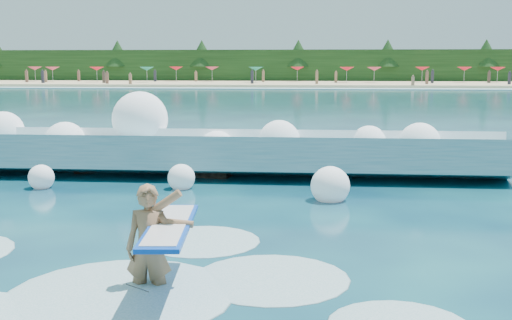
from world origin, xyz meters
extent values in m
plane|color=#07223F|center=(0.00, 0.00, 0.00)|extent=(200.00, 200.00, 0.00)
cube|color=tan|center=(0.00, 78.00, 0.20)|extent=(140.00, 20.00, 0.40)
cube|color=silver|center=(0.00, 67.00, 0.04)|extent=(140.00, 5.00, 0.08)
cube|color=black|center=(0.00, 88.00, 2.50)|extent=(140.00, 4.00, 5.00)
cube|color=teal|center=(-1.22, 7.11, 0.45)|extent=(17.83, 2.72, 1.49)
cube|color=white|center=(-1.22, 7.91, 0.89)|extent=(17.83, 1.26, 0.69)
cube|color=black|center=(-3.35, 7.94, 0.39)|extent=(2.48, 2.19, 1.12)
cube|color=black|center=(-0.35, 7.14, 0.30)|extent=(1.73, 1.46, 0.86)
cube|color=black|center=(2.35, 8.34, 0.42)|extent=(2.18, 2.18, 1.20)
imported|color=#8E6342|center=(0.41, -1.93, 0.57)|extent=(0.64, 0.43, 1.74)
cube|color=#0B43BF|center=(0.69, -1.88, 0.87)|extent=(0.76, 2.42, 0.06)
cube|color=white|center=(0.69, -1.88, 0.89)|extent=(0.64, 2.21, 0.06)
cylinder|color=black|center=(0.59, -3.13, 0.45)|extent=(0.01, 0.91, 0.43)
sphere|color=white|center=(-6.38, 7.62, 1.07)|extent=(1.18, 1.18, 1.18)
sphere|color=white|center=(-4.40, 7.25, 0.81)|extent=(1.20, 1.20, 1.20)
sphere|color=white|center=(-2.37, 7.78, 1.45)|extent=(1.59, 1.59, 1.59)
sphere|color=white|center=(-0.05, 7.15, 0.69)|extent=(1.04, 1.04, 1.04)
sphere|color=white|center=(1.65, 7.29, 0.94)|extent=(1.13, 1.13, 1.13)
sphere|color=white|center=(4.10, 7.48, 0.86)|extent=(0.99, 0.99, 0.99)
sphere|color=white|center=(5.39, 7.02, 0.94)|extent=(1.11, 1.11, 1.11)
sphere|color=white|center=(-4.06, 4.80, 0.27)|extent=(0.63, 0.63, 0.63)
sphere|color=white|center=(-0.62, 5.05, 0.27)|extent=(0.67, 0.67, 0.67)
sphere|color=white|center=(2.98, 4.02, 0.33)|extent=(0.88, 0.88, 0.88)
ellipsoid|color=silver|center=(0.07, -2.20, 0.00)|extent=(3.09, 3.09, 0.15)
ellipsoid|color=silver|center=(2.03, -1.35, 0.00)|extent=(2.27, 2.27, 0.11)
ellipsoid|color=silver|center=(0.69, 0.48, 0.00)|extent=(2.06, 2.06, 0.10)
cone|color=#C43955|center=(-38.12, 80.69, 2.25)|extent=(2.00, 2.00, 0.50)
cone|color=#C43955|center=(-34.45, 78.21, 2.25)|extent=(2.00, 2.00, 0.50)
cone|color=red|center=(-27.81, 77.64, 2.25)|extent=(2.00, 2.00, 0.50)
cone|color=#137B68|center=(-20.67, 77.60, 2.25)|extent=(2.00, 2.00, 0.50)
cone|color=red|center=(-17.61, 82.48, 2.25)|extent=(2.00, 2.00, 0.50)
cone|color=#C43955|center=(-12.32, 82.42, 2.25)|extent=(2.00, 2.00, 0.50)
cone|color=#137B68|center=(-5.56, 78.08, 2.25)|extent=(2.00, 2.00, 0.50)
cone|color=red|center=(0.02, 81.78, 2.25)|extent=(2.00, 2.00, 0.50)
cone|color=red|center=(6.81, 78.25, 2.25)|extent=(2.00, 2.00, 0.50)
cone|color=#C43955|center=(10.51, 78.44, 2.25)|extent=(2.00, 2.00, 0.50)
cone|color=red|center=(17.46, 82.02, 2.25)|extent=(2.00, 2.00, 0.50)
cone|color=red|center=(23.01, 81.13, 2.25)|extent=(2.00, 2.00, 0.50)
cone|color=red|center=(27.08, 79.72, 2.25)|extent=(2.00, 2.00, 0.50)
cube|color=#3F332D|center=(-21.83, 69.79, 0.87)|extent=(0.35, 0.22, 1.58)
cube|color=#8C664C|center=(5.83, 74.97, 1.10)|extent=(0.35, 0.22, 1.40)
cube|color=#3F332D|center=(-3.50, 70.27, 1.15)|extent=(0.35, 0.22, 1.50)
cube|color=#8C664C|center=(-4.25, 78.34, 1.20)|extent=(0.35, 0.22, 1.60)
cube|color=brown|center=(-6.39, 72.94, 1.16)|extent=(0.35, 0.22, 1.51)
cube|color=#3F332D|center=(5.35, 77.70, 1.10)|extent=(0.35, 0.22, 1.39)
cube|color=#262633|center=(8.47, 75.35, 1.12)|extent=(0.35, 0.22, 1.43)
cube|color=brown|center=(12.52, 81.04, 1.17)|extent=(0.35, 0.22, 1.55)
cube|color=#3F332D|center=(22.68, 80.67, 1.14)|extent=(0.35, 0.22, 1.48)
cube|color=#8C664C|center=(16.58, 72.69, 1.14)|extent=(0.35, 0.22, 1.48)
cube|color=brown|center=(-22.41, 73.49, 1.10)|extent=(0.35, 0.22, 1.40)
cube|color=#8C664C|center=(-23.64, 77.75, 1.19)|extent=(0.35, 0.22, 1.57)
cube|color=#262633|center=(-38.29, 70.91, 1.16)|extent=(0.35, 0.22, 1.52)
cube|color=brown|center=(-9.89, 73.87, 1.20)|extent=(0.35, 0.22, 1.60)
cube|color=#3F332D|center=(11.87, 77.68, 1.17)|extent=(0.35, 0.22, 1.54)
cube|color=#8C664C|center=(-24.48, 69.74, 0.80)|extent=(0.35, 0.22, 1.44)
camera|label=1|loc=(2.62, -10.14, 3.05)|focal=45.00mm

